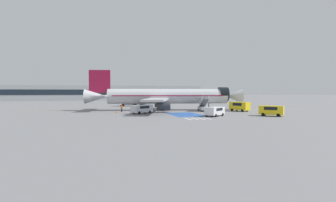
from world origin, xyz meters
TOP-DOWN VIEW (x-y plane):
  - ground_plane at (0.00, 0.00)m, footprint 600.00×600.00m
  - apron_leadline_yellow at (1.48, 0.82)m, footprint 73.57×13.76m
  - apron_stand_patch_blue at (1.48, -13.10)m, footprint 6.21×10.69m
  - apron_walkway_bar_0 at (-0.92, -21.50)m, footprint 0.44×3.60m
  - apron_walkway_bar_1 at (0.28, -21.50)m, footprint 0.44×3.60m
  - apron_walkway_bar_2 at (1.48, -21.50)m, footprint 0.44×3.60m
  - apron_walkway_bar_3 at (2.68, -21.50)m, footprint 0.44×3.60m
  - airliner at (0.81, 0.94)m, footprint 40.68×35.12m
  - boarding_stairs_forward at (8.99, -5.10)m, footprint 3.03×5.49m
  - fuel_tanker at (-5.09, 22.45)m, footprint 9.37×3.87m
  - service_van_0 at (-6.91, -8.43)m, footprint 5.18×4.28m
  - service_van_1 at (17.26, -7.77)m, footprint 3.76×5.22m
  - service_van_2 at (5.74, -18.11)m, footprint 4.95×4.43m
  - service_van_3 at (16.57, -20.75)m, footprint 4.50×4.54m
  - ground_crew_0 at (-6.46, -0.92)m, footprint 0.38×0.49m
  - ground_crew_1 at (-10.74, -2.52)m, footprint 0.47×0.31m
  - traffic_cone_0 at (-11.90, -5.34)m, footprint 0.44×0.44m
  - terminal_building at (-11.46, 89.88)m, footprint 112.56×12.10m

SIDE VIEW (x-z plane):
  - ground_plane at x=0.00m, z-range 0.00..0.00m
  - apron_leadline_yellow at x=1.48m, z-range 0.00..0.01m
  - apron_stand_patch_blue at x=1.48m, z-range 0.00..0.01m
  - apron_walkway_bar_0 at x=-0.92m, z-range 0.00..0.01m
  - apron_walkway_bar_1 at x=0.28m, z-range 0.00..0.01m
  - apron_walkway_bar_2 at x=1.48m, z-range 0.00..0.01m
  - apron_walkway_bar_3 at x=2.68m, z-range 0.00..0.01m
  - traffic_cone_0 at x=-11.90m, z-range 0.00..0.49m
  - boarding_stairs_forward at x=8.99m, z-range -0.95..2.89m
  - ground_crew_0 at x=-6.46m, z-range 0.13..1.85m
  - ground_crew_1 at x=-10.74m, z-range 0.14..1.89m
  - service_van_2 at x=5.74m, z-range 0.20..1.99m
  - service_van_0 at x=-6.91m, z-range 0.20..2.08m
  - service_van_3 at x=16.57m, z-range 0.21..2.24m
  - service_van_1 at x=17.26m, z-range 0.22..2.47m
  - fuel_tanker at x=-5.09m, z-range 0.01..3.34m
  - airliner at x=0.81m, z-range -1.63..8.65m
  - terminal_building at x=-11.46m, z-range 0.00..8.15m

